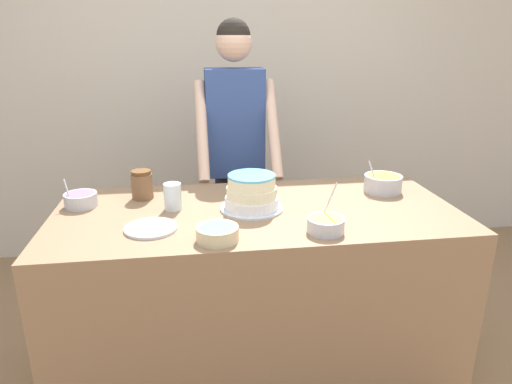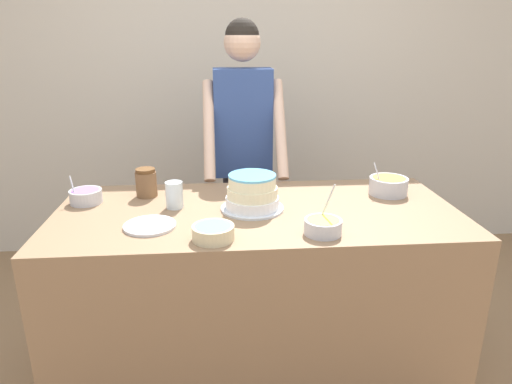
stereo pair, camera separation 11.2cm
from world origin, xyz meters
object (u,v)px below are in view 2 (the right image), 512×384
object	(u,v)px
drinking_glass	(174,195)
frosting_bowl_yellow	(323,226)
ceramic_plate	(150,226)
frosting_bowl_orange	(388,185)
cake	(252,193)
frosting_bowl_blue	(213,232)
person_baker	(243,134)
frosting_bowl_purple	(86,196)
stoneware_jar	(146,183)

from	to	relation	value
drinking_glass	frosting_bowl_yellow	bearing A→B (deg)	-29.55
frosting_bowl_yellow	ceramic_plate	xyz separation A→B (m)	(-0.69, 0.12, -0.03)
frosting_bowl_orange	ceramic_plate	world-z (taller)	frosting_bowl_orange
ceramic_plate	cake	bearing A→B (deg)	21.32
frosting_bowl_orange	frosting_bowl_blue	size ratio (longest dim) A/B	1.14
cake	ceramic_plate	xyz separation A→B (m)	(-0.43, -0.17, -0.07)
person_baker	frosting_bowl_orange	xyz separation A→B (m)	(0.68, -0.60, -0.15)
frosting_bowl_yellow	drinking_glass	bearing A→B (deg)	150.45
frosting_bowl_purple	frosting_bowl_blue	bearing A→B (deg)	-37.65
frosting_bowl_orange	frosting_bowl_yellow	bearing A→B (deg)	-133.67
person_baker	frosting_bowl_orange	size ratio (longest dim) A/B	9.26
frosting_bowl_yellow	person_baker	bearing A→B (deg)	103.65
person_baker	cake	xyz separation A→B (m)	(-0.00, -0.75, -0.12)
cake	frosting_bowl_yellow	world-z (taller)	frosting_bowl_yellow
stoneware_jar	frosting_bowl_yellow	bearing A→B (deg)	-34.32
frosting_bowl_purple	stoneware_jar	xyz separation A→B (m)	(0.27, 0.07, 0.03)
person_baker	frosting_bowl_yellow	xyz separation A→B (m)	(0.25, -1.05, -0.16)
frosting_bowl_yellow	frosting_bowl_blue	bearing A→B (deg)	-177.69
frosting_bowl_yellow	frosting_bowl_blue	size ratio (longest dim) A/B	1.18
frosting_bowl_yellow	stoneware_jar	xyz separation A→B (m)	(-0.76, 0.52, 0.03)
ceramic_plate	frosting_bowl_yellow	bearing A→B (deg)	-10.23
person_baker	stoneware_jar	xyz separation A→B (m)	(-0.50, -0.53, -0.12)
cake	frosting_bowl_blue	world-z (taller)	cake
frosting_bowl_purple	ceramic_plate	xyz separation A→B (m)	(0.34, -0.32, -0.03)
cake	drinking_glass	bearing A→B (deg)	171.83
stoneware_jar	drinking_glass	bearing A→B (deg)	-49.06
frosting_bowl_orange	person_baker	bearing A→B (deg)	138.78
cake	frosting_bowl_yellow	distance (m)	0.39
frosting_bowl_blue	stoneware_jar	xyz separation A→B (m)	(-0.33, 0.53, 0.04)
frosting_bowl_yellow	stoneware_jar	size ratio (longest dim) A/B	1.39
cake	stoneware_jar	xyz separation A→B (m)	(-0.50, 0.22, -0.01)
frosting_bowl_blue	drinking_glass	xyz separation A→B (m)	(-0.18, 0.36, 0.03)
frosting_bowl_yellow	frosting_bowl_orange	bearing A→B (deg)	46.33
drinking_glass	person_baker	bearing A→B (deg)	63.26
drinking_glass	frosting_bowl_blue	bearing A→B (deg)	-64.00
cake	ceramic_plate	distance (m)	0.47
person_baker	frosting_bowl_orange	world-z (taller)	person_baker
frosting_bowl_purple	stoneware_jar	bearing A→B (deg)	15.35
drinking_glass	stoneware_jar	xyz separation A→B (m)	(-0.15, 0.17, 0.01)
frosting_bowl_orange	frosting_bowl_blue	distance (m)	0.98
frosting_bowl_orange	frosting_bowl_purple	world-z (taller)	frosting_bowl_orange
frosting_bowl_orange	drinking_glass	bearing A→B (deg)	-174.27
person_baker	ceramic_plate	size ratio (longest dim) A/B	8.08
frosting_bowl_blue	frosting_bowl_purple	bearing A→B (deg)	142.35
stoneware_jar	frosting_bowl_orange	bearing A→B (deg)	-3.29
frosting_bowl_orange	frosting_bowl_purple	size ratio (longest dim) A/B	1.27
frosting_bowl_orange	stoneware_jar	size ratio (longest dim) A/B	1.34
frosting_bowl_blue	ceramic_plate	distance (m)	0.30
ceramic_plate	drinking_glass	bearing A→B (deg)	69.12
frosting_bowl_purple	ceramic_plate	bearing A→B (deg)	-43.42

